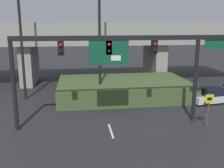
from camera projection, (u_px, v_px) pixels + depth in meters
The scene contains 8 objects.
lane_markings at pixel (106, 115), 20.70m from camera, with size 0.14×21.13×0.01m.
signal_gantry at pixel (126, 53), 17.74m from camera, with size 16.47×0.44×6.31m.
speed_limit_sign at pixel (209, 106), 17.87m from camera, with size 0.60×0.11×2.45m.
highway_light_pole_near at pixel (19, 10), 23.28m from camera, with size 0.70×0.36×15.70m.
highway_light_pole_far at pixel (99, 7), 22.72m from camera, with size 0.70×0.36×16.15m.
overpass_bridge at pixel (94, 40), 32.08m from camera, with size 36.77×7.76×7.22m.
grass_embankment at pixel (123, 88), 25.98m from camera, with size 12.62×7.67×1.60m.
parked_sedan_near_right at pixel (213, 95), 24.01m from camera, with size 4.50×2.41×1.45m.
Camera 1 is at (-2.18, -6.63, 7.08)m, focal length 42.00 mm.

